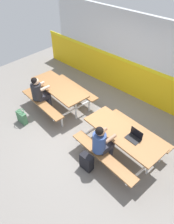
{
  "coord_description": "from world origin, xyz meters",
  "views": [
    {
      "loc": [
        2.96,
        -3.0,
        4.25
      ],
      "look_at": [
        0.0,
        0.16,
        0.55
      ],
      "focal_mm": 34.14,
      "sensor_mm": 36.0,
      "label": 1
    }
  ],
  "objects_px": {
    "laptop_dark": "(134,137)",
    "tote_bag_bright": "(22,117)",
    "picnic_table_right": "(123,137)",
    "student_nearer": "(39,92)",
    "student_further": "(102,142)",
    "picnic_table_left": "(59,91)",
    "backpack_dark": "(87,162)"
  },
  "relations": [
    {
      "from": "picnic_table_left",
      "to": "picnic_table_right",
      "type": "relative_size",
      "value": 1.0
    },
    {
      "from": "picnic_table_left",
      "to": "picnic_table_right",
      "type": "height_order",
      "value": "same"
    },
    {
      "from": "student_nearer",
      "to": "backpack_dark",
      "type": "height_order",
      "value": "student_nearer"
    },
    {
      "from": "picnic_table_right",
      "to": "picnic_table_left",
      "type": "bearing_deg",
      "value": 174.63
    },
    {
      "from": "picnic_table_left",
      "to": "laptop_dark",
      "type": "distance_m",
      "value": 2.8
    },
    {
      "from": "student_further",
      "to": "student_nearer",
      "type": "bearing_deg",
      "value": 174.63
    },
    {
      "from": "picnic_table_right",
      "to": "laptop_dark",
      "type": "distance_m",
      "value": 0.34
    },
    {
      "from": "picnic_table_left",
      "to": "backpack_dark",
      "type": "distance_m",
      "value": 2.48
    },
    {
      "from": "student_nearer",
      "to": "picnic_table_left",
      "type": "bearing_deg",
      "value": 65.68
    },
    {
      "from": "laptop_dark",
      "to": "tote_bag_bright",
      "type": "height_order",
      "value": "laptop_dark"
    },
    {
      "from": "picnic_table_right",
      "to": "backpack_dark",
      "type": "relative_size",
      "value": 4.54
    },
    {
      "from": "backpack_dark",
      "to": "tote_bag_bright",
      "type": "bearing_deg",
      "value": -176.82
    },
    {
      "from": "picnic_table_left",
      "to": "student_further",
      "type": "distance_m",
      "value": 2.45
    },
    {
      "from": "picnic_table_left",
      "to": "picnic_table_right",
      "type": "xyz_separation_m",
      "value": [
        2.52,
        -0.24,
        0.0
      ]
    },
    {
      "from": "picnic_table_left",
      "to": "picnic_table_right",
      "type": "distance_m",
      "value": 2.53
    },
    {
      "from": "picnic_table_left",
      "to": "backpack_dark",
      "type": "relative_size",
      "value": 4.54
    },
    {
      "from": "picnic_table_left",
      "to": "tote_bag_bright",
      "type": "relative_size",
      "value": 4.64
    },
    {
      "from": "tote_bag_bright",
      "to": "student_further",
      "type": "bearing_deg",
      "value": 10.56
    },
    {
      "from": "student_nearer",
      "to": "student_further",
      "type": "distance_m",
      "value": 2.57
    },
    {
      "from": "student_nearer",
      "to": "picnic_table_right",
      "type": "bearing_deg",
      "value": 6.2
    },
    {
      "from": "picnic_table_right",
      "to": "student_nearer",
      "type": "xyz_separation_m",
      "value": [
        -2.76,
        -0.3,
        0.13
      ]
    },
    {
      "from": "picnic_table_left",
      "to": "student_nearer",
      "type": "bearing_deg",
      "value": -114.32
    },
    {
      "from": "tote_bag_bright",
      "to": "laptop_dark",
      "type": "bearing_deg",
      "value": 18.77
    },
    {
      "from": "picnic_table_right",
      "to": "tote_bag_bright",
      "type": "relative_size",
      "value": 4.64
    },
    {
      "from": "picnic_table_right",
      "to": "student_further",
      "type": "height_order",
      "value": "student_further"
    },
    {
      "from": "laptop_dark",
      "to": "picnic_table_left",
      "type": "bearing_deg",
      "value": 175.38
    },
    {
      "from": "student_further",
      "to": "backpack_dark",
      "type": "height_order",
      "value": "student_further"
    },
    {
      "from": "student_further",
      "to": "tote_bag_bright",
      "type": "height_order",
      "value": "student_further"
    },
    {
      "from": "picnic_table_left",
      "to": "tote_bag_bright",
      "type": "distance_m",
      "value": 1.33
    },
    {
      "from": "picnic_table_right",
      "to": "tote_bag_bright",
      "type": "height_order",
      "value": "picnic_table_right"
    },
    {
      "from": "backpack_dark",
      "to": "student_further",
      "type": "bearing_deg",
      "value": 69.59
    },
    {
      "from": "student_further",
      "to": "picnic_table_right",
      "type": "bearing_deg",
      "value": 69.73
    }
  ]
}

